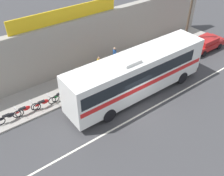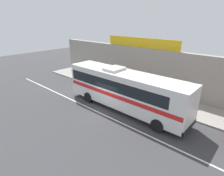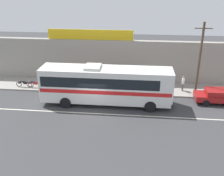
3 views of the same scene
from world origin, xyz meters
name	(u,v)px [view 3 (image 3 of 3)]	position (x,y,z in m)	size (l,w,h in m)	color
ground_plane	(93,109)	(0.00, 0.00, 0.00)	(70.00, 70.00, 0.00)	#3A3A3D
sidewalk_slab	(101,87)	(0.00, 5.20, 0.07)	(30.00, 3.60, 0.14)	gray
storefront_facade	(103,61)	(0.00, 7.35, 2.40)	(30.00, 0.70, 4.80)	gray
storefront_billboard	(90,35)	(-1.43, 7.35, 5.35)	(9.51, 0.12, 1.10)	gold
road_center_stripe	(91,113)	(0.00, -0.80, 0.00)	(30.00, 0.14, 0.01)	silver
intercity_bus	(105,84)	(0.99, 1.26, 2.07)	(12.11, 2.65, 3.78)	silver
parked_car	(218,96)	(11.70, 2.56, 0.74)	(4.44, 1.85, 1.37)	maroon
utility_pole	(200,59)	(9.80, 3.84, 3.93)	(1.60, 0.22, 7.31)	brown
motorcycle_red	(61,85)	(-4.11, 4.07, 0.57)	(1.85, 0.56, 0.94)	black
motorcycle_purple	(35,84)	(-7.06, 4.15, 0.57)	(1.96, 0.56, 0.94)	black
motorcycle_orange	(24,83)	(-8.22, 4.12, 0.57)	(1.95, 0.56, 0.94)	black
motorcycle_green	(47,85)	(-5.67, 4.02, 0.57)	(1.85, 0.56, 0.94)	black
pedestrian_far_left	(103,78)	(0.22, 5.33, 1.11)	(0.30, 0.48, 1.67)	brown
pedestrian_near_shop	(122,76)	(2.28, 5.77, 1.17)	(0.30, 0.48, 1.76)	black
pedestrian_far_right	(183,82)	(8.70, 4.89, 1.07)	(0.30, 0.48, 1.61)	brown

